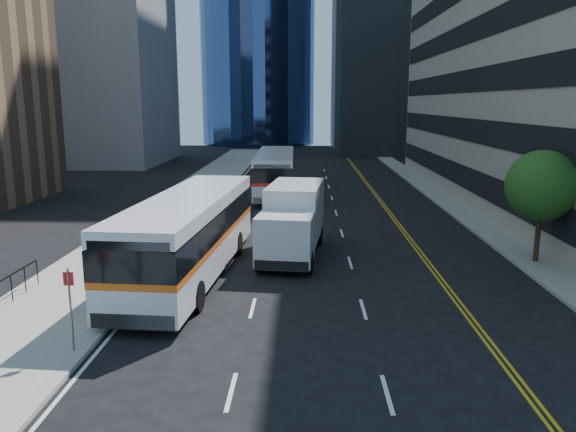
% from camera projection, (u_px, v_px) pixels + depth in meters
% --- Properties ---
extents(ground, '(160.00, 160.00, 0.00)m').
position_uv_depth(ground, '(354.00, 331.00, 18.24)').
color(ground, black).
rests_on(ground, ground).
extents(sidewalk_west, '(5.00, 90.00, 0.15)m').
position_uv_depth(sidewalk_west, '(189.00, 198.00, 43.03)').
color(sidewalk_west, gray).
rests_on(sidewalk_west, ground).
extents(sidewalk_east, '(2.00, 90.00, 0.15)m').
position_uv_depth(sidewalk_east, '(445.00, 200.00, 42.46)').
color(sidewalk_east, gray).
rests_on(sidewalk_east, ground).
extents(midrise_west, '(18.00, 18.00, 35.00)m').
position_uv_depth(midrise_west, '(84.00, 15.00, 66.52)').
color(midrise_west, gray).
rests_on(midrise_west, ground).
extents(street_tree, '(3.20, 3.20, 5.10)m').
position_uv_depth(street_tree, '(542.00, 186.00, 25.10)').
color(street_tree, '#332114').
rests_on(street_tree, sidewalk_east).
extents(bus_front, '(3.88, 13.65, 3.48)m').
position_uv_depth(bus_front, '(190.00, 233.00, 23.69)').
color(bus_front, silver).
rests_on(bus_front, ground).
extents(bus_rear, '(3.10, 13.22, 3.40)m').
position_uv_depth(bus_rear, '(275.00, 171.00, 45.18)').
color(bus_rear, silver).
rests_on(bus_rear, ground).
extents(box_truck, '(3.19, 7.31, 3.39)m').
position_uv_depth(box_truck, '(293.00, 220.00, 26.87)').
color(box_truck, silver).
rests_on(box_truck, ground).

